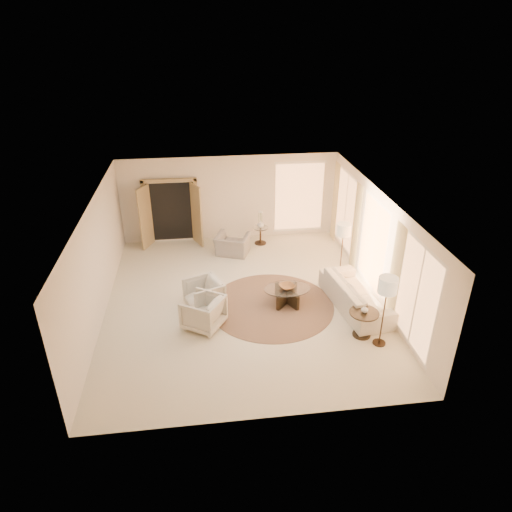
{
  "coord_description": "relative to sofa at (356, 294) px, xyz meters",
  "views": [
    {
      "loc": [
        -0.95,
        -10.05,
        6.54
      ],
      "look_at": [
        0.4,
        0.4,
        1.1
      ],
      "focal_mm": 32.0,
      "sensor_mm": 36.0,
      "label": 1
    }
  ],
  "objects": [
    {
      "name": "french_doors",
      "position": [
        -4.72,
        4.44,
        0.7
      ],
      "size": [
        1.95,
        0.66,
        2.16
      ],
      "color": "tan",
      "rests_on": "room"
    },
    {
      "name": "windows_right",
      "position": [
        0.63,
        0.73,
        0.99
      ],
      "size": [
        0.1,
        6.4,
        2.4
      ],
      "primitive_type": null,
      "color": "#FFAC66",
      "rests_on": "room"
    },
    {
      "name": "end_table",
      "position": [
        -0.22,
        -1.18,
        0.08
      ],
      "size": [
        0.68,
        0.68,
        0.64
      ],
      "rotation": [
        0.0,
        0.0,
        -0.08
      ],
      "color": "black",
      "rests_on": "room"
    },
    {
      "name": "sofa",
      "position": [
        0.0,
        0.0,
        0.0
      ],
      "size": [
        1.32,
        2.61,
        0.73
      ],
      "primitive_type": "imported",
      "rotation": [
        0.0,
        0.0,
        1.71
      ],
      "color": "beige",
      "rests_on": "room"
    },
    {
      "name": "window_back_corner",
      "position": [
        -0.52,
        4.58,
        0.99
      ],
      "size": [
        1.7,
        0.1,
        2.4
      ],
      "primitive_type": null,
      "color": "#FFAC66",
      "rests_on": "room"
    },
    {
      "name": "side_vase",
      "position": [
        -1.89,
        4.03,
        0.33
      ],
      "size": [
        0.29,
        0.29,
        0.23
      ],
      "primitive_type": "imported",
      "rotation": [
        0.0,
        0.0,
        -0.37
      ],
      "color": "silver",
      "rests_on": "side_table"
    },
    {
      "name": "accent_chair",
      "position": [
        -2.86,
        3.38,
        0.07
      ],
      "size": [
        1.16,
        0.95,
        0.87
      ],
      "primitive_type": "imported",
      "rotation": [
        0.0,
        0.0,
        2.79
      ],
      "color": "gray",
      "rests_on": "room"
    },
    {
      "name": "bowl",
      "position": [
        -1.69,
        0.4,
        0.13
      ],
      "size": [
        0.5,
        0.5,
        0.09
      ],
      "primitive_type": "imported",
      "rotation": [
        0.0,
        0.0,
        0.37
      ],
      "color": "brown",
      "rests_on": "coffee_table"
    },
    {
      "name": "coffee_table",
      "position": [
        -1.69,
        0.4,
        -0.09
      ],
      "size": [
        1.34,
        1.34,
        0.44
      ],
      "rotation": [
        0.0,
        0.0,
        -0.12
      ],
      "color": "black",
      "rests_on": "room"
    },
    {
      "name": "area_rug",
      "position": [
        -2.11,
        0.32,
        -0.36
      ],
      "size": [
        3.52,
        3.52,
        0.01
      ],
      "primitive_type": "cylinder",
      "rotation": [
        0.0,
        0.0,
        -0.1
      ],
      "color": "#432C20",
      "rests_on": "room"
    },
    {
      "name": "curtains_right",
      "position": [
        0.58,
        1.63,
        0.94
      ],
      "size": [
        0.06,
        5.2,
        2.6
      ],
      "primitive_type": null,
      "color": "#D1C38B",
      "rests_on": "room"
    },
    {
      "name": "floor_lamp_near",
      "position": [
        0.08,
        1.6,
        1.02
      ],
      "size": [
        0.39,
        0.39,
        1.63
      ],
      "rotation": [
        0.0,
        0.0,
        -0.11
      ],
      "color": "#2F2218",
      "rests_on": "room"
    },
    {
      "name": "armchair_right",
      "position": [
        -3.86,
        -0.35,
        0.07
      ],
      "size": [
        1.13,
        1.14,
        0.88
      ],
      "primitive_type": "imported",
      "rotation": [
        0.0,
        0.0,
        -2.13
      ],
      "color": "beige",
      "rests_on": "room"
    },
    {
      "name": "floor_lamp_far",
      "position": [
        0.08,
        -1.53,
        1.1
      ],
      "size": [
        0.42,
        0.42,
        1.72
      ],
      "rotation": [
        0.0,
        0.0,
        0.42
      ],
      "color": "#2F2218",
      "rests_on": "room"
    },
    {
      "name": "side_table",
      "position": [
        -1.89,
        4.03,
        -0.02
      ],
      "size": [
        0.5,
        0.5,
        0.58
      ],
      "rotation": [
        0.0,
        0.0,
        -0.0
      ],
      "color": "#2F2218",
      "rests_on": "room"
    },
    {
      "name": "armchair_left",
      "position": [
        -3.82,
        0.44,
        0.07
      ],
      "size": [
        1.05,
        1.08,
        0.86
      ],
      "primitive_type": "imported",
      "rotation": [
        0.0,
        0.0,
        -1.18
      ],
      "color": "beige",
      "rests_on": "room"
    },
    {
      "name": "end_vase",
      "position": [
        -0.22,
        -1.18,
        0.36
      ],
      "size": [
        0.19,
        0.19,
        0.17
      ],
      "primitive_type": "imported",
      "rotation": [
        0.0,
        0.0,
        0.17
      ],
      "color": "silver",
      "rests_on": "end_table"
    },
    {
      "name": "room",
      "position": [
        -2.82,
        0.63,
        1.03
      ],
      "size": [
        7.04,
        8.04,
        2.83
      ],
      "color": "beige",
      "rests_on": "ground"
    }
  ]
}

